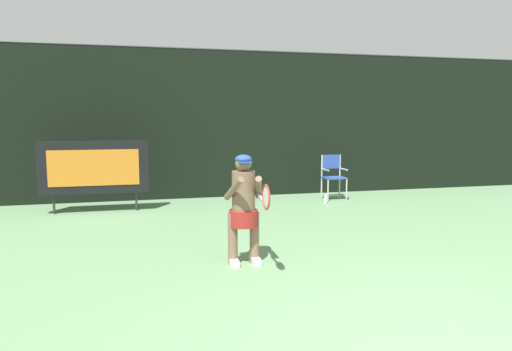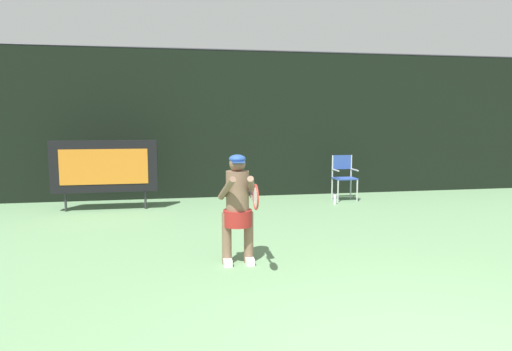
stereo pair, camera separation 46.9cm
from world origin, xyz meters
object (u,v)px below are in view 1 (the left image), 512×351
object	(u,v)px
scoreboard	(94,167)
water_bottle	(326,198)
umpire_chair	(333,174)
tennis_racket	(266,197)
tennis_player	(244,205)

from	to	relation	value
scoreboard	water_bottle	bearing A→B (deg)	-2.75
umpire_chair	tennis_racket	size ratio (longest dim) A/B	1.79
scoreboard	tennis_player	xyz separation A→B (m)	(2.26, -4.18, -0.13)
tennis_racket	water_bottle	bearing A→B (deg)	61.49
umpire_chair	tennis_player	distance (m)	5.50
scoreboard	tennis_racket	xyz separation A→B (m)	(2.37, -4.86, 0.08)
tennis_player	tennis_racket	bearing A→B (deg)	-80.34
scoreboard	tennis_player	world-z (taller)	scoreboard
umpire_chair	water_bottle	world-z (taller)	umpire_chair
umpire_chair	tennis_racket	xyz separation A→B (m)	(-3.11, -5.13, 0.41)
umpire_chair	tennis_racket	world-z (taller)	tennis_racket
umpire_chair	water_bottle	xyz separation A→B (m)	(-0.40, -0.51, -0.50)
scoreboard	water_bottle	size ratio (longest dim) A/B	8.30
umpire_chair	tennis_player	xyz separation A→B (m)	(-3.22, -4.45, 0.19)
tennis_racket	scoreboard	bearing A→B (deg)	117.94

